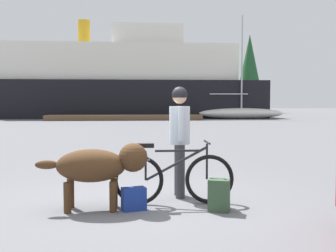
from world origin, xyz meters
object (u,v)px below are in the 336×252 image
(dog, at_px, (99,166))
(person_cyclist, at_px, (180,131))
(handbag_pannier, at_px, (134,199))
(ferry_boat, at_px, (120,83))
(sailboat_moored, at_px, (241,113))
(bicycle, at_px, (173,178))
(backpack, at_px, (219,195))

(dog, bearing_deg, person_cyclist, 29.94)
(handbag_pannier, relative_size, ferry_boat, 0.01)
(dog, bearing_deg, sailboat_moored, 71.74)
(ferry_boat, bearing_deg, dog, -88.74)
(sailboat_moored, bearing_deg, bicycle, -106.51)
(bicycle, relative_size, backpack, 4.01)
(bicycle, height_order, person_cyclist, person_cyclist)
(person_cyclist, relative_size, backpack, 3.94)
(handbag_pannier, bearing_deg, backpack, -7.47)
(person_cyclist, height_order, backpack, person_cyclist)
(backpack, bearing_deg, ferry_boat, 93.99)
(dog, bearing_deg, ferry_boat, 91.26)
(backpack, xyz_separation_m, ferry_boat, (-2.36, 33.87, 2.93))
(person_cyclist, relative_size, handbag_pannier, 5.36)
(dog, xyz_separation_m, backpack, (1.62, -0.22, -0.39))
(bicycle, bearing_deg, sailboat_moored, 73.49)
(person_cyclist, xyz_separation_m, backpack, (0.44, -0.91, -0.82))
(person_cyclist, bearing_deg, sailboat_moored, 73.50)
(backpack, bearing_deg, dog, 172.17)
(dog, xyz_separation_m, ferry_boat, (-0.74, 33.65, 2.53))
(bicycle, distance_m, sailboat_moored, 30.34)
(dog, bearing_deg, handbag_pannier, -8.72)
(backpack, relative_size, handbag_pannier, 1.36)
(backpack, height_order, sailboat_moored, sailboat_moored)
(bicycle, xyz_separation_m, backpack, (0.58, -0.44, -0.17))
(person_cyclist, xyz_separation_m, dog, (-1.19, -0.68, -0.42))
(person_cyclist, xyz_separation_m, handbag_pannier, (-0.71, -0.76, -0.88))
(person_cyclist, bearing_deg, ferry_boat, 93.35)
(backpack, bearing_deg, sailboat_moored, 74.76)
(bicycle, relative_size, dog, 1.14)
(handbag_pannier, xyz_separation_m, ferry_boat, (-1.21, 33.72, 2.99))
(person_cyclist, xyz_separation_m, sailboat_moored, (8.48, 28.62, -0.53))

